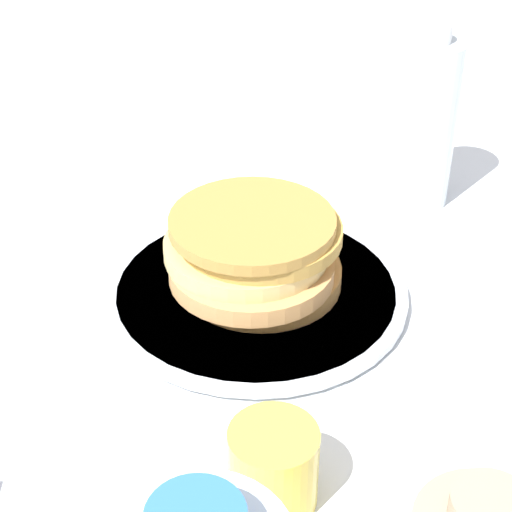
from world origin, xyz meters
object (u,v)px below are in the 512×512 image
(plate, at_px, (256,292))
(water_bottle_near, at_px, (424,123))
(pancake_stack, at_px, (254,253))
(juice_glass, at_px, (273,467))

(plate, bearing_deg, water_bottle_near, 23.60)
(pancake_stack, distance_m, water_bottle_near, 0.25)
(plate, distance_m, water_bottle_near, 0.26)
(pancake_stack, relative_size, juice_glass, 2.58)
(water_bottle_near, bearing_deg, pancake_stack, -157.17)
(juice_glass, bearing_deg, plate, 70.57)
(pancake_stack, bearing_deg, water_bottle_near, 22.83)
(pancake_stack, bearing_deg, juice_glass, -109.00)
(plate, height_order, juice_glass, juice_glass)
(plate, height_order, water_bottle_near, water_bottle_near)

